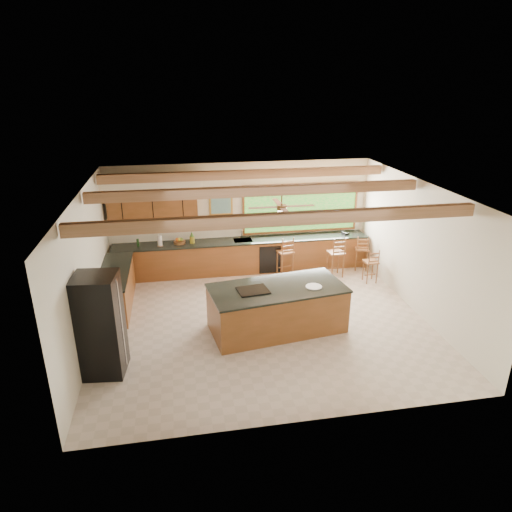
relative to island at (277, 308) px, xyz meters
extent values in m
plane|color=beige|center=(-0.24, 0.36, -0.50)|extent=(7.20, 7.20, 0.00)
cube|color=beige|center=(-0.24, 3.61, 1.00)|extent=(7.20, 0.04, 3.00)
cube|color=beige|center=(-0.24, -2.89, 1.00)|extent=(7.20, 0.04, 3.00)
cube|color=beige|center=(-3.84, 0.36, 1.00)|extent=(0.04, 6.50, 3.00)
cube|color=beige|center=(3.36, 0.36, 1.00)|extent=(0.04, 6.50, 3.00)
cube|color=#AA8355|center=(-0.24, 0.36, 2.50)|extent=(7.20, 6.50, 0.04)
cube|color=#A37151|center=(-0.24, -1.24, 2.36)|extent=(7.10, 0.15, 0.22)
cube|color=#A37151|center=(-0.24, 0.86, 2.36)|extent=(7.10, 0.15, 0.22)
cube|color=#A37151|center=(-0.24, 2.66, 2.36)|extent=(7.10, 0.15, 0.22)
cube|color=brown|center=(-2.59, 3.42, 1.40)|extent=(2.30, 0.35, 0.70)
cube|color=white|center=(-2.59, 3.35, 2.00)|extent=(2.60, 0.50, 0.48)
cylinder|color=#FFEABF|center=(-3.29, 3.35, 1.77)|extent=(0.10, 0.10, 0.01)
cylinder|color=#FFEABF|center=(-1.89, 3.35, 1.77)|extent=(0.10, 0.10, 0.01)
cube|color=#76C546|center=(1.46, 3.58, 1.17)|extent=(3.20, 0.04, 1.30)
cube|color=gold|center=(-0.79, 3.58, 1.35)|extent=(0.64, 0.03, 0.54)
cube|color=#457D67|center=(-0.79, 3.56, 1.35)|extent=(0.54, 0.01, 0.44)
cube|color=brown|center=(-0.24, 3.27, -0.06)|extent=(7.00, 0.65, 0.88)
cube|color=black|center=(-0.24, 3.27, 0.40)|extent=(7.04, 0.69, 0.04)
cube|color=brown|center=(-3.50, 1.71, -0.06)|extent=(0.65, 2.35, 0.88)
cube|color=black|center=(-3.50, 1.71, 0.40)|extent=(0.69, 2.39, 0.04)
cube|color=black|center=(0.46, 2.94, -0.08)|extent=(0.60, 0.02, 0.78)
cube|color=silver|center=(-0.24, 3.27, 0.41)|extent=(0.50, 0.38, 0.03)
cylinder|color=silver|center=(-0.24, 3.47, 0.57)|extent=(0.03, 0.03, 0.30)
cylinder|color=silver|center=(-0.24, 3.37, 0.70)|extent=(0.03, 0.20, 0.03)
cylinder|color=silver|center=(-2.47, 3.18, 0.58)|extent=(0.12, 0.12, 0.30)
cylinder|color=#1B3917|center=(-3.06, 3.31, 0.52)|extent=(0.05, 0.05, 0.18)
cylinder|color=#1B3917|center=(-3.05, 3.26, 0.53)|extent=(0.06, 0.06, 0.21)
cube|color=black|center=(2.71, 3.22, 0.46)|extent=(0.23, 0.21, 0.08)
cube|color=brown|center=(0.00, 0.00, -0.02)|extent=(2.95, 1.68, 0.95)
cube|color=black|center=(0.00, 0.00, 0.47)|extent=(3.00, 1.73, 0.04)
cube|color=black|center=(-0.53, -0.08, 0.50)|extent=(0.69, 0.58, 0.02)
cylinder|color=silver|center=(0.76, -0.12, 0.50)|extent=(0.34, 0.34, 0.02)
cube|color=black|center=(-3.46, -0.94, 0.47)|extent=(0.82, 0.80, 1.93)
cube|color=silver|center=(-3.08, -0.94, 0.47)|extent=(0.03, 0.05, 1.77)
cube|color=brown|center=(0.85, 2.81, 0.18)|extent=(0.47, 0.47, 0.04)
cylinder|color=brown|center=(0.69, 2.65, -0.17)|extent=(0.04, 0.04, 0.66)
cylinder|color=brown|center=(1.01, 2.65, -0.17)|extent=(0.04, 0.04, 0.66)
cylinder|color=brown|center=(0.69, 2.97, -0.17)|extent=(0.04, 0.04, 0.66)
cylinder|color=brown|center=(1.01, 2.97, -0.17)|extent=(0.04, 0.04, 0.66)
cube|color=brown|center=(2.19, 2.49, 0.19)|extent=(0.44, 0.44, 0.04)
cylinder|color=brown|center=(2.03, 2.33, -0.16)|extent=(0.04, 0.04, 0.66)
cylinder|color=brown|center=(2.35, 2.33, -0.16)|extent=(0.04, 0.04, 0.66)
cylinder|color=brown|center=(2.03, 2.65, -0.16)|extent=(0.04, 0.04, 0.66)
cylinder|color=brown|center=(2.35, 2.65, -0.16)|extent=(0.04, 0.04, 0.66)
cube|color=brown|center=(2.97, 1.96, 0.08)|extent=(0.35, 0.35, 0.04)
cylinder|color=brown|center=(2.84, 1.82, -0.22)|extent=(0.03, 0.03, 0.56)
cylinder|color=brown|center=(3.11, 1.82, -0.22)|extent=(0.03, 0.03, 0.56)
cylinder|color=brown|center=(2.84, 2.09, -0.22)|extent=(0.03, 0.03, 0.56)
cylinder|color=brown|center=(3.11, 2.09, -0.22)|extent=(0.03, 0.03, 0.56)
cube|color=brown|center=(3.06, 2.81, 0.12)|extent=(0.46, 0.46, 0.04)
cylinder|color=brown|center=(2.91, 2.66, -0.20)|extent=(0.03, 0.03, 0.60)
cylinder|color=brown|center=(3.21, 2.66, -0.20)|extent=(0.03, 0.03, 0.60)
cylinder|color=brown|center=(2.91, 2.95, -0.20)|extent=(0.03, 0.03, 0.60)
cylinder|color=brown|center=(3.21, 2.95, -0.20)|extent=(0.03, 0.03, 0.60)
camera|label=1|loc=(-1.96, -8.45, 4.59)|focal=32.00mm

